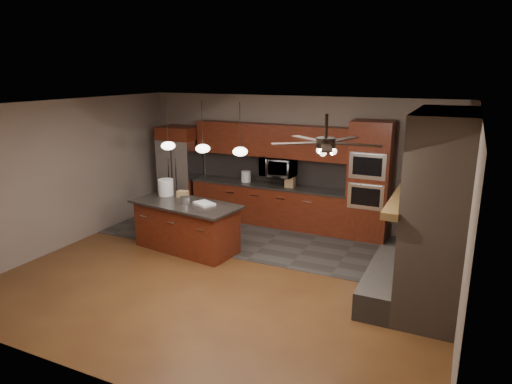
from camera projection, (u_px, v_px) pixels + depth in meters
The scene contains 22 objects.
ground at pixel (230, 274), 7.66m from camera, with size 7.00×7.00×0.00m, color brown.
ceiling at pixel (228, 105), 6.94m from camera, with size 7.00×6.00×0.02m, color white.
back_wall at pixel (294, 161), 9.93m from camera, with size 7.00×0.02×2.80m, color gray.
right_wall at pixel (468, 224), 5.87m from camera, with size 0.02×6.00×2.80m, color gray.
left_wall at pixel (68, 173), 8.74m from camera, with size 0.02×6.00×2.80m, color gray.
slate_tile_patch at pixel (272, 239), 9.24m from camera, with size 7.00×2.40×0.01m, color #393733.
fireplace_column at pixel (432, 218), 6.44m from camera, with size 1.30×2.10×2.80m.
back_cabinetry at pixel (270, 184), 10.03m from camera, with size 3.59×0.64×2.20m.
oven_tower at pixel (369, 181), 9.02m from camera, with size 0.80×0.63×2.38m.
microwave at pixel (278, 167), 9.85m from camera, with size 0.73×0.41×0.50m, color silver.
refrigerator at pixel (181, 170), 10.81m from camera, with size 0.88×0.75×2.06m.
kitchen_island at pixel (186, 226), 8.62m from camera, with size 2.20×1.23×0.92m.
white_bucket at pixel (166, 187), 8.99m from camera, with size 0.30×0.30×0.32m, color white.
paint_can at pixel (185, 200), 8.43m from camera, with size 0.19×0.19×0.13m, color #A3A2A7.
paint_tray at pixel (204, 204), 8.39m from camera, with size 0.38×0.27×0.04m, color white.
cardboard_box at pixel (183, 194), 8.86m from camera, with size 0.20×0.15×0.13m, color #A78556.
counter_bucket at pixel (246, 176), 10.19m from camera, with size 0.21×0.21×0.24m, color silver.
counter_box at pixel (290, 182), 9.71m from camera, with size 0.19×0.15×0.21m, color #99734F.
pendant_left at pixel (168, 146), 8.45m from camera, with size 0.26×0.26×0.92m.
pendant_center at pixel (203, 148), 8.14m from camera, with size 0.26×0.26×0.92m.
pendant_right at pixel (240, 151), 7.83m from camera, with size 0.26×0.26×0.92m.
ceiling_fan at pixel (326, 142), 5.59m from camera, with size 1.27×1.33×0.41m.
Camera 1 is at (3.38, -6.20, 3.30)m, focal length 32.00 mm.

